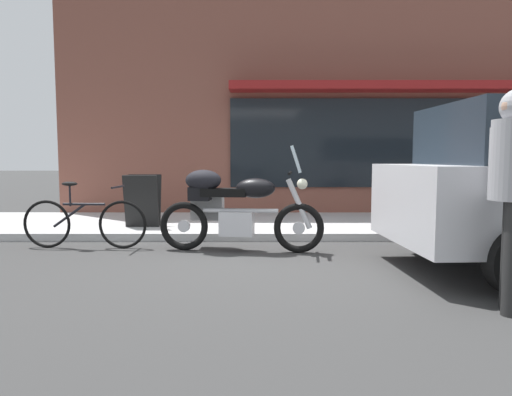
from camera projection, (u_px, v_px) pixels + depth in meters
name	position (u px, v px, depth m)	size (l,w,h in m)	color
ground_plane	(251.00, 257.00, 5.77)	(80.00, 80.00, 0.00)	#373737
touring_motorcycle	(232.00, 206.00, 6.10)	(2.20, 0.82, 1.41)	black
parked_bicycle	(84.00, 222.00, 6.30)	(1.73, 0.48, 0.92)	black
sandwich_board_sign	(143.00, 201.00, 7.49)	(0.55, 0.40, 0.85)	black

